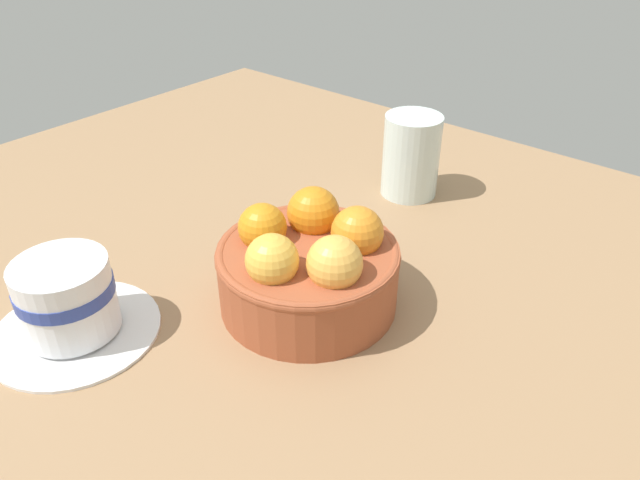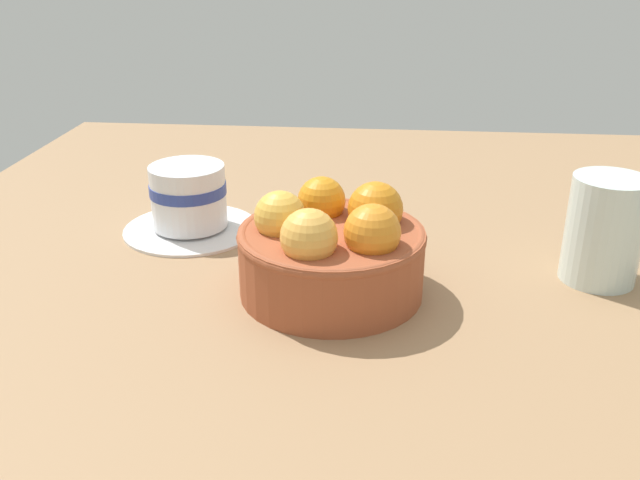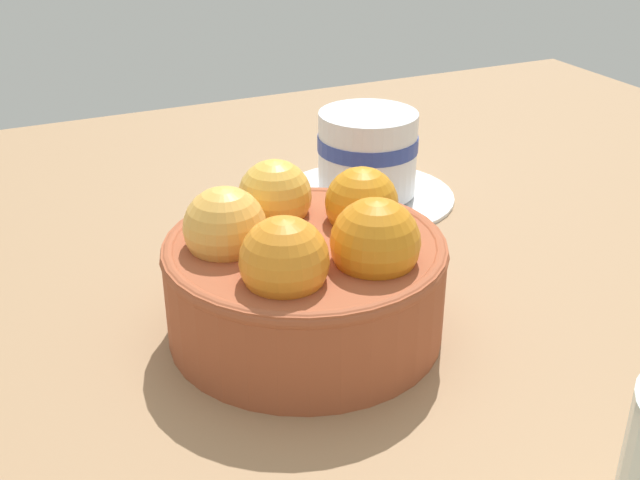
{
  "view_description": "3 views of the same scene",
  "coord_description": "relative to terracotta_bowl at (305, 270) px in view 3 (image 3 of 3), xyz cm",
  "views": [
    {
      "loc": [
        29.38,
        -33.24,
        35.24
      ],
      "look_at": [
        -0.05,
        1.72,
        6.03
      ],
      "focal_mm": 33.92,
      "sensor_mm": 36.0,
      "label": 1
    },
    {
      "loc": [
        54.33,
        4.14,
        29.05
      ],
      "look_at": [
        0.01,
        -1.0,
        5.03
      ],
      "focal_mm": 38.53,
      "sensor_mm": 36.0,
      "label": 2
    },
    {
      "loc": [
        16.4,
        37.35,
        26.47
      ],
      "look_at": [
        -1.19,
        -0.49,
        5.64
      ],
      "focal_mm": 44.99,
      "sensor_mm": 36.0,
      "label": 3
    }
  ],
  "objects": [
    {
      "name": "ground_plane",
      "position": [
        -0.02,
        -0.06,
        -5.81
      ],
      "size": [
        115.78,
        94.81,
        3.27
      ],
      "primitive_type": "cube",
      "color": "#997551"
    },
    {
      "name": "coffee_cup",
      "position": [
        -12.77,
        -16.34,
        -0.85
      ],
      "size": [
        14.46,
        14.46,
        7.29
      ],
      "color": "white",
      "rests_on": "ground_plane"
    },
    {
      "name": "terracotta_bowl",
      "position": [
        0.0,
        0.0,
        0.0
      ],
      "size": [
        16.46,
        16.46,
        9.57
      ],
      "color": "#9E4C2D",
      "rests_on": "ground_plane"
    }
  ]
}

